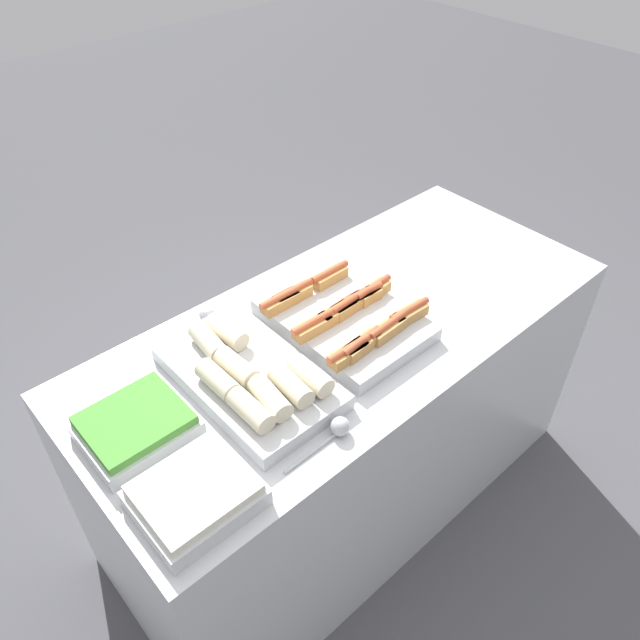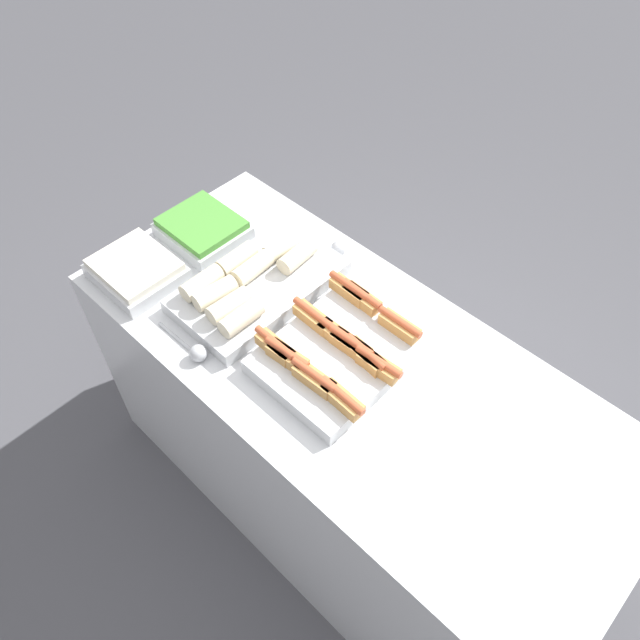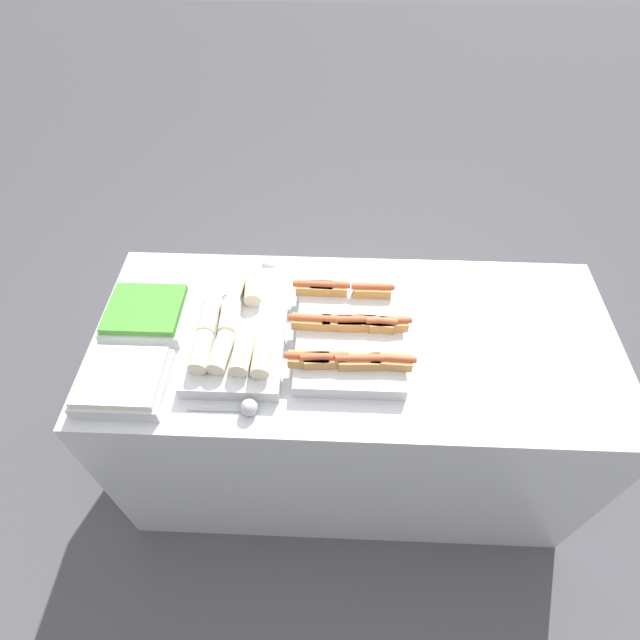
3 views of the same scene
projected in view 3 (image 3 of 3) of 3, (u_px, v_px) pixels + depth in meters
The scene contains 8 objects.
ground_plane at pixel (345, 454), 2.34m from camera, with size 12.00×12.00×0.00m, color #4C4C51.
counter at pixel (350, 405), 2.00m from camera, with size 1.75×0.76×0.89m.
tray_hotdogs at pixel (349, 330), 1.63m from camera, with size 0.40×0.48×0.10m.
tray_wraps at pixel (238, 328), 1.63m from camera, with size 0.30×0.53×0.11m.
tray_side_front at pixel (123, 381), 1.50m from camera, with size 0.26×0.23×0.07m.
tray_side_back at pixel (147, 314), 1.68m from camera, with size 0.26×0.23×0.07m.
serving_spoon_near at pixel (245, 408), 1.46m from camera, with size 0.21×0.05×0.05m.
serving_spoon_far at pixel (266, 267), 1.84m from camera, with size 0.20×0.05×0.05m.
Camera 3 is at (-0.08, -1.03, 2.20)m, focal length 28.00 mm.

